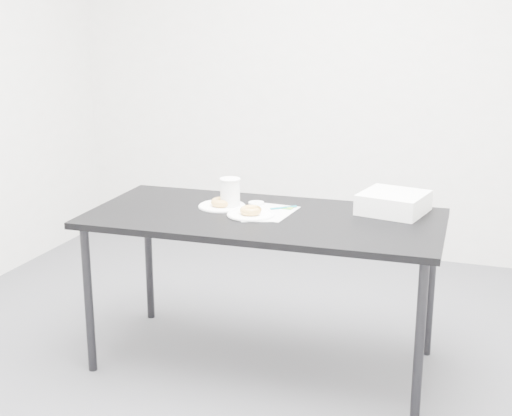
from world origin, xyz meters
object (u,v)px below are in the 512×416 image
(table, at_px, (264,227))
(scorecard, at_px, (267,212))
(plate_near, at_px, (251,215))
(coffee_cup, at_px, (230,193))
(donut_near, at_px, (251,210))
(bakery_box, at_px, (394,203))
(pen, at_px, (284,208))
(donut_far, at_px, (222,202))
(plate_far, at_px, (222,206))

(table, xyz_separation_m, scorecard, (-0.00, 0.06, 0.06))
(plate_near, xyz_separation_m, coffee_cup, (-0.15, 0.12, 0.07))
(donut_near, height_order, bakery_box, bakery_box)
(scorecard, distance_m, donut_near, 0.11)
(pen, height_order, donut_near, donut_near)
(scorecard, bearing_deg, donut_far, -179.89)
(donut_far, distance_m, bakery_box, 0.84)
(plate_near, bearing_deg, pen, 56.45)
(coffee_cup, bearing_deg, donut_far, -156.72)
(scorecard, bearing_deg, plate_far, -179.89)
(table, distance_m, donut_far, 0.27)
(table, bearing_deg, bakery_box, 22.28)
(pen, bearing_deg, donut_far, 153.21)
(pen, relative_size, coffee_cup, 0.95)
(plate_near, distance_m, donut_near, 0.02)
(pen, distance_m, plate_near, 0.20)
(plate_far, xyz_separation_m, donut_far, (0.00, 0.00, 0.02))
(scorecard, bearing_deg, table, -83.71)
(donut_far, bearing_deg, plate_far, 0.00)
(pen, bearing_deg, bakery_box, -26.08)
(plate_far, distance_m, coffee_cup, 0.08)
(plate_near, xyz_separation_m, plate_far, (-0.19, 0.11, -0.00))
(donut_near, xyz_separation_m, donut_far, (-0.19, 0.11, -0.00))
(plate_near, bearing_deg, table, 24.97)
(donut_far, distance_m, coffee_cup, 0.06)
(plate_far, relative_size, donut_far, 2.13)
(scorecard, distance_m, plate_far, 0.25)
(plate_near, bearing_deg, coffee_cup, 141.21)
(donut_far, bearing_deg, donut_near, -29.19)
(pen, height_order, donut_far, donut_far)
(donut_far, bearing_deg, bakery_box, 12.14)
(plate_near, relative_size, coffee_cup, 1.56)
(plate_far, height_order, bakery_box, bakery_box)
(table, height_order, plate_near, plate_near)
(plate_far, relative_size, coffee_cup, 1.61)
(scorecard, bearing_deg, donut_near, -117.55)
(donut_far, height_order, coffee_cup, coffee_cup)
(pen, height_order, plate_near, pen)
(bakery_box, bearing_deg, plate_near, -144.03)
(table, height_order, pen, pen)
(table, relative_size, scorecard, 5.76)
(scorecard, bearing_deg, pen, 59.44)
(coffee_cup, bearing_deg, scorecard, -9.63)
(table, xyz_separation_m, pen, (0.06, 0.14, 0.07))
(donut_near, distance_m, coffee_cup, 0.20)
(pen, height_order, plate_far, pen)
(donut_near, height_order, plate_far, donut_near)
(table, distance_m, donut_near, 0.11)
(table, height_order, coffee_cup, coffee_cup)
(table, xyz_separation_m, donut_far, (-0.25, 0.08, 0.08))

